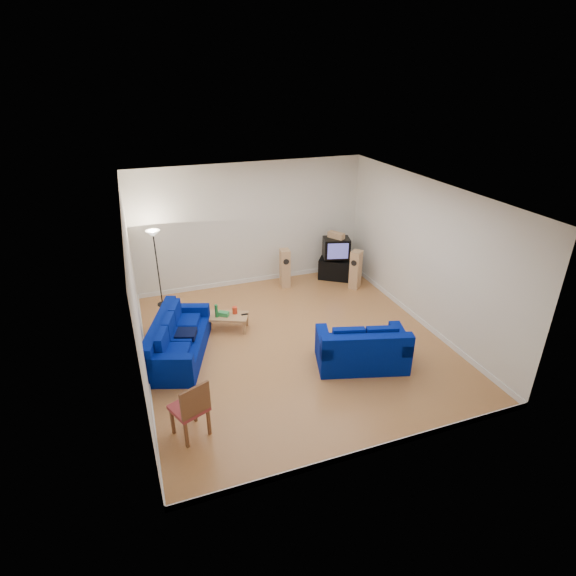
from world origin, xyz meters
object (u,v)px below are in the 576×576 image
object	(u,v)px
tv_stand	(336,269)
television	(336,248)
sofa_loveseat	(362,351)
sofa_three_seat	(177,343)
coffee_table	(226,317)

from	to	relation	value
tv_stand	television	bearing A→B (deg)	-106.65
sofa_loveseat	television	bearing A→B (deg)	88.03
sofa_three_seat	tv_stand	bearing A→B (deg)	136.11
sofa_loveseat	coffee_table	world-z (taller)	sofa_loveseat
sofa_loveseat	television	world-z (taller)	television
coffee_table	television	bearing A→B (deg)	25.60
television	sofa_loveseat	bearing A→B (deg)	-92.65
sofa_three_seat	tv_stand	xyz separation A→B (m)	(4.60, 2.36, -0.03)
sofa_three_seat	tv_stand	world-z (taller)	sofa_three_seat
sofa_loveseat	tv_stand	size ratio (longest dim) A/B	2.07
sofa_three_seat	coffee_table	xyz separation A→B (m)	(1.16, 0.70, -0.01)
coffee_table	television	distance (m)	3.82
sofa_loveseat	coffee_table	size ratio (longest dim) A/B	1.79
tv_stand	television	distance (m)	0.63
sofa_three_seat	coffee_table	bearing A→B (deg)	140.03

